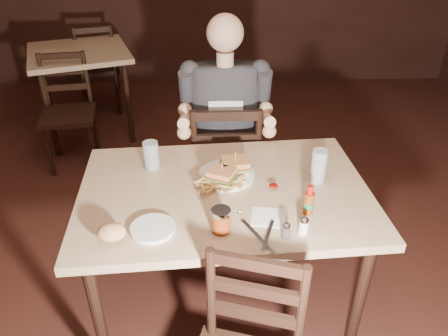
{
  "coord_description": "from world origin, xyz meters",
  "views": [
    {
      "loc": [
        0.22,
        -1.46,
        1.86
      ],
      "look_at": [
        0.28,
        0.17,
        0.85
      ],
      "focal_mm": 35.0,
      "sensor_mm": 36.0,
      "label": 1
    }
  ],
  "objects_px": {
    "syrup_dispenser": "(221,220)",
    "side_plate": "(153,229)",
    "diner": "(225,100)",
    "bg_chair_far": "(98,67)",
    "dinner_plate": "(227,176)",
    "main_table": "(224,203)",
    "chair_far": "(225,167)",
    "bg_table": "(80,61)",
    "bg_chair_near": "(68,115)",
    "glass_right": "(319,166)",
    "hot_sauce": "(309,200)",
    "glass_left": "(151,155)"
  },
  "relations": [
    {
      "from": "glass_right",
      "to": "bg_table",
      "type": "bearing_deg",
      "value": 127.57
    },
    {
      "from": "bg_chair_near",
      "to": "syrup_dispenser",
      "type": "relative_size",
      "value": 8.72
    },
    {
      "from": "bg_chair_far",
      "to": "glass_left",
      "type": "xyz_separation_m",
      "value": [
        0.81,
        -2.44,
        0.4
      ]
    },
    {
      "from": "bg_chair_far",
      "to": "bg_chair_near",
      "type": "bearing_deg",
      "value": 74.96
    },
    {
      "from": "glass_right",
      "to": "syrup_dispenser",
      "type": "bearing_deg",
      "value": -143.25
    },
    {
      "from": "dinner_plate",
      "to": "side_plate",
      "type": "xyz_separation_m",
      "value": [
        -0.3,
        -0.37,
        -0.0
      ]
    },
    {
      "from": "syrup_dispenser",
      "to": "diner",
      "type": "bearing_deg",
      "value": 83.23
    },
    {
      "from": "bg_chair_far",
      "to": "diner",
      "type": "height_order",
      "value": "diner"
    },
    {
      "from": "chair_far",
      "to": "diner",
      "type": "height_order",
      "value": "diner"
    },
    {
      "from": "chair_far",
      "to": "bg_chair_far",
      "type": "height_order",
      "value": "chair_far"
    },
    {
      "from": "bg_table",
      "to": "syrup_dispenser",
      "type": "bearing_deg",
      "value": -64.6
    },
    {
      "from": "chair_far",
      "to": "glass_right",
      "type": "xyz_separation_m",
      "value": [
        0.39,
        -0.63,
        0.38
      ]
    },
    {
      "from": "bg_chair_near",
      "to": "side_plate",
      "type": "relative_size",
      "value": 5.14
    },
    {
      "from": "main_table",
      "to": "side_plate",
      "type": "height_order",
      "value": "side_plate"
    },
    {
      "from": "glass_left",
      "to": "bg_chair_near",
      "type": "bearing_deg",
      "value": 121.21
    },
    {
      "from": "glass_right",
      "to": "bg_chair_far",
      "type": "bearing_deg",
      "value": 121.21
    },
    {
      "from": "diner",
      "to": "syrup_dispenser",
      "type": "height_order",
      "value": "diner"
    },
    {
      "from": "main_table",
      "to": "bg_chair_near",
      "type": "bearing_deg",
      "value": 126.67
    },
    {
      "from": "glass_right",
      "to": "chair_far",
      "type": "bearing_deg",
      "value": 122.01
    },
    {
      "from": "glass_left",
      "to": "syrup_dispenser",
      "type": "height_order",
      "value": "glass_left"
    },
    {
      "from": "diner",
      "to": "glass_right",
      "type": "bearing_deg",
      "value": -55.93
    },
    {
      "from": "bg_chair_near",
      "to": "bg_chair_far",
      "type": "bearing_deg",
      "value": 81.78
    },
    {
      "from": "syrup_dispenser",
      "to": "side_plate",
      "type": "height_order",
      "value": "syrup_dispenser"
    },
    {
      "from": "diner",
      "to": "hot_sauce",
      "type": "bearing_deg",
      "value": -69.62
    },
    {
      "from": "diner",
      "to": "syrup_dispenser",
      "type": "bearing_deg",
      "value": -93.23
    },
    {
      "from": "main_table",
      "to": "chair_far",
      "type": "relative_size",
      "value": 1.42
    },
    {
      "from": "syrup_dispenser",
      "to": "side_plate",
      "type": "bearing_deg",
      "value": 174.27
    },
    {
      "from": "bg_chair_far",
      "to": "dinner_plate",
      "type": "xyz_separation_m",
      "value": [
        1.16,
        -2.54,
        0.34
      ]
    },
    {
      "from": "syrup_dispenser",
      "to": "glass_right",
      "type": "bearing_deg",
      "value": 33.27
    },
    {
      "from": "chair_far",
      "to": "syrup_dispenser",
      "type": "relative_size",
      "value": 9.32
    },
    {
      "from": "bg_chair_near",
      "to": "side_plate",
      "type": "distance_m",
      "value": 2.03
    },
    {
      "from": "syrup_dispenser",
      "to": "chair_far",
      "type": "bearing_deg",
      "value": 83.38
    },
    {
      "from": "hot_sauce",
      "to": "side_plate",
      "type": "xyz_separation_m",
      "value": [
        -0.62,
        -0.09,
        -0.06
      ]
    },
    {
      "from": "main_table",
      "to": "bg_chair_far",
      "type": "bearing_deg",
      "value": 113.49
    },
    {
      "from": "bg_chair_far",
      "to": "dinner_plate",
      "type": "height_order",
      "value": "bg_chair_far"
    },
    {
      "from": "main_table",
      "to": "dinner_plate",
      "type": "relative_size",
      "value": 5.32
    },
    {
      "from": "bg_chair_far",
      "to": "syrup_dispenser",
      "type": "bearing_deg",
      "value": 96.03
    },
    {
      "from": "hot_sauce",
      "to": "bg_chair_near",
      "type": "bearing_deg",
      "value": 130.62
    },
    {
      "from": "bg_table",
      "to": "bg_chair_far",
      "type": "distance_m",
      "value": 0.6
    },
    {
      "from": "bg_table",
      "to": "hot_sauce",
      "type": "relative_size",
      "value": 7.64
    },
    {
      "from": "hot_sauce",
      "to": "main_table",
      "type": "bearing_deg",
      "value": 151.21
    },
    {
      "from": "side_plate",
      "to": "bg_chair_far",
      "type": "bearing_deg",
      "value": 106.52
    },
    {
      "from": "main_table",
      "to": "bg_chair_near",
      "type": "distance_m",
      "value": 1.94
    },
    {
      "from": "main_table",
      "to": "syrup_dispenser",
      "type": "xyz_separation_m",
      "value": [
        -0.02,
        -0.28,
        0.13
      ]
    },
    {
      "from": "main_table",
      "to": "chair_far",
      "type": "xyz_separation_m",
      "value": [
        0.03,
        0.68,
        -0.23
      ]
    },
    {
      "from": "main_table",
      "to": "diner",
      "type": "relative_size",
      "value": 1.48
    },
    {
      "from": "dinner_plate",
      "to": "glass_left",
      "type": "distance_m",
      "value": 0.37
    },
    {
      "from": "bg_table",
      "to": "bg_chair_near",
      "type": "height_order",
      "value": "bg_chair_near"
    },
    {
      "from": "bg_chair_far",
      "to": "glass_right",
      "type": "distance_m",
      "value": 3.06
    },
    {
      "from": "bg_chair_far",
      "to": "dinner_plate",
      "type": "bearing_deg",
      "value": 99.54
    }
  ]
}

